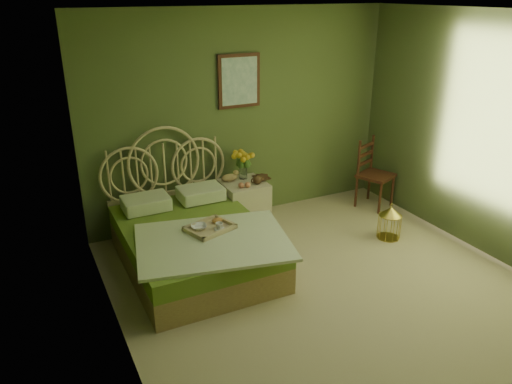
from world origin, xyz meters
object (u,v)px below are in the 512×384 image
nightstand (244,198)px  chair (373,169)px  bed (193,240)px  birdcage (390,223)px

nightstand → chair: nightstand is taller
nightstand → bed: bearing=-144.5°
bed → nightstand: (0.90, 0.64, 0.07)m
chair → birdcage: (-0.44, -0.91, -0.32)m
chair → bed: bearing=166.3°
bed → chair: bed is taller
bed → chair: 2.79m
chair → birdcage: size_ratio=2.34×
bed → birdcage: bearing=-11.3°
bed → nightstand: 1.11m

